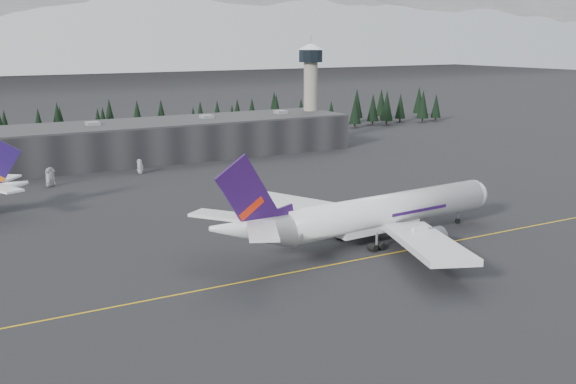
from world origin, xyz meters
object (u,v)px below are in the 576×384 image
gse_vehicle_a (50,184)px  control_tower (311,82)px  jet_main (366,215)px  gse_vehicle_b (141,171)px  terminal (124,142)px

gse_vehicle_a → control_tower: bearing=-8.5°
jet_main → gse_vehicle_b: (-12.63, 95.31, -5.10)m
control_tower → jet_main: size_ratio=0.53×
control_tower → gse_vehicle_b: bearing=-161.1°
gse_vehicle_a → gse_vehicle_b: size_ratio=1.25×
terminal → jet_main: (9.65, -118.96, -0.46)m
terminal → gse_vehicle_a: 43.27m
terminal → control_tower: size_ratio=4.24×
gse_vehicle_b → control_tower: bearing=93.2°
terminal → gse_vehicle_a: terminal is taller
terminal → control_tower: control_tower is taller
jet_main → gse_vehicle_a: (-40.74, 89.38, -5.09)m
gse_vehicle_a → gse_vehicle_b: 28.73m
gse_vehicle_b → jet_main: bearing=-8.2°
terminal → gse_vehicle_a: size_ratio=29.59×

